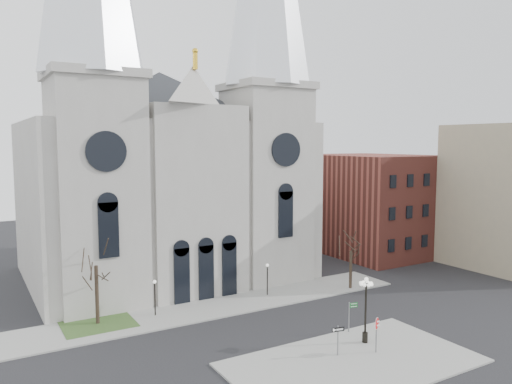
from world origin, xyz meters
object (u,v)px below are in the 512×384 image
globe_lamp (366,302)px  one_way_sign (338,335)px  stop_sign (376,327)px  street_name_sign (350,314)px

globe_lamp → one_way_sign: 3.91m
stop_sign → street_name_sign: stop_sign is taller
globe_lamp → street_name_sign: bearing=78.9°
globe_lamp → stop_sign: bearing=-107.8°
one_way_sign → street_name_sign: street_name_sign is taller
one_way_sign → street_name_sign: 4.93m
stop_sign → one_way_sign: stop_sign is taller
one_way_sign → stop_sign: bearing=-7.2°
stop_sign → one_way_sign: bearing=151.0°
street_name_sign → globe_lamp: bearing=-87.8°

